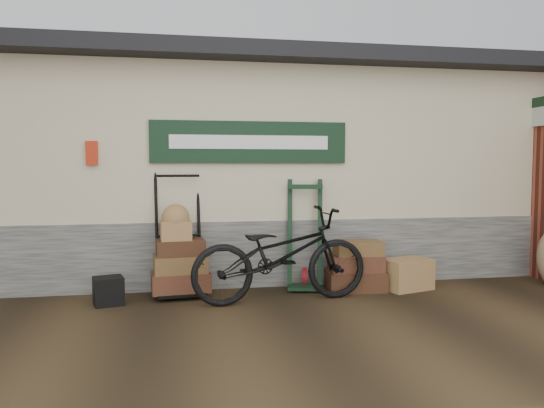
# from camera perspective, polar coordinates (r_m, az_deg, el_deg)

# --- Properties ---
(ground) EXTENTS (80.00, 80.00, 0.00)m
(ground) POSITION_cam_1_polar(r_m,az_deg,el_deg) (6.34, 1.66, -10.87)
(ground) COLOR black
(ground) RESTS_ON ground
(station_building) EXTENTS (14.40, 4.10, 3.20)m
(station_building) POSITION_cam_1_polar(r_m,az_deg,el_deg) (8.82, -2.09, 3.97)
(station_building) COLOR #4C4C47
(station_building) RESTS_ON ground
(porter_trolley) EXTENTS (0.92, 0.72, 1.73)m
(porter_trolley) POSITION_cam_1_polar(r_m,az_deg,el_deg) (6.87, -10.01, -2.41)
(porter_trolley) COLOR black
(porter_trolley) RESTS_ON ground
(green_barrow) EXTENTS (0.61, 0.55, 1.45)m
(green_barrow) POSITION_cam_1_polar(r_m,az_deg,el_deg) (7.08, 3.56, -3.29)
(green_barrow) COLOR black
(green_barrow) RESTS_ON ground
(suitcase_stack) EXTENTS (0.79, 0.53, 0.66)m
(suitcase_stack) POSITION_cam_1_polar(r_m,az_deg,el_deg) (7.11, 8.99, -6.53)
(suitcase_stack) COLOR #3B2512
(suitcase_stack) RESTS_ON ground
(wicker_hamper) EXTENTS (0.72, 0.57, 0.41)m
(wicker_hamper) POSITION_cam_1_polar(r_m,az_deg,el_deg) (7.32, 14.29, -7.32)
(wicker_hamper) COLOR brown
(wicker_hamper) RESTS_ON ground
(black_trunk) EXTENTS (0.40, 0.36, 0.33)m
(black_trunk) POSITION_cam_1_polar(r_m,az_deg,el_deg) (6.62, -17.19, -8.92)
(black_trunk) COLOR black
(black_trunk) RESTS_ON ground
(bicycle) EXTENTS (0.98, 2.24, 1.27)m
(bicycle) POSITION_cam_1_polar(r_m,az_deg,el_deg) (6.38, 0.94, -4.95)
(bicycle) COLOR black
(bicycle) RESTS_ON ground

